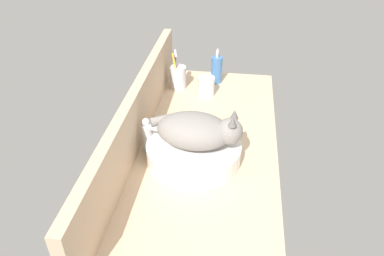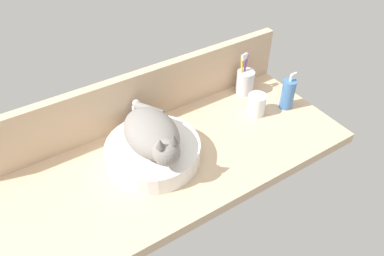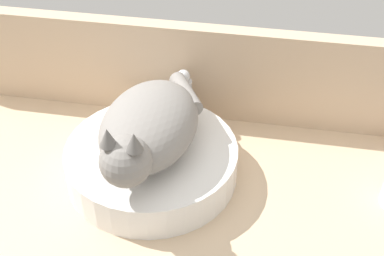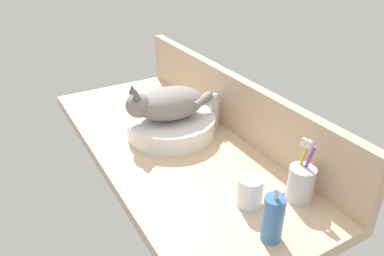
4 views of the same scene
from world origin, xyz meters
The scene contains 5 objects.
ground_plane centered at (0.00, 0.00, -2.00)cm, with size 124.60×53.03×4.00cm, color #D1B28E.
backsplash_panel centered at (0.00, 24.72, 10.59)cm, with size 124.60×3.60×21.19cm, color #CCAD8C.
sink_basin centered at (-7.19, 2.85, 3.40)cm, with size 32.65×32.65×6.80cm, color white.
cat centered at (-7.23, 1.48, 12.56)cm, with size 19.04×32.07×14.00cm.
faucet centered at (-4.46, 18.80, 7.30)cm, with size 4.57×11.84×13.60cm.
Camera 3 is at (13.83, -70.51, 71.76)cm, focal length 50.00 mm.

